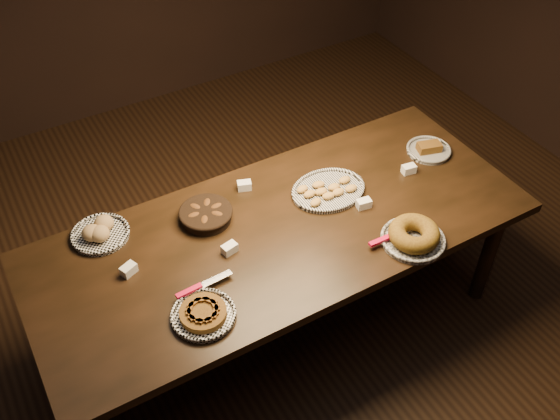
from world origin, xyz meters
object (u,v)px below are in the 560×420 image
apple_tart_plate (203,313)px  madeleine_platter (328,190)px  buffet_table (282,239)px  bundt_cake_plate (413,236)px

apple_tart_plate → madeleine_platter: size_ratio=0.89×
buffet_table → apple_tart_plate: size_ratio=7.07×
buffet_table → apple_tart_plate: (-0.54, -0.28, 0.09)m
buffet_table → apple_tart_plate: apple_tart_plate is taller
buffet_table → madeleine_platter: madeleine_platter is taller
madeleine_platter → bundt_cake_plate: bundt_cake_plate is taller
buffet_table → bundt_cake_plate: 0.62m
buffet_table → apple_tart_plate: bearing=-152.3°
madeleine_platter → bundt_cake_plate: size_ratio=1.08×
apple_tart_plate → madeleine_platter: 0.95m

